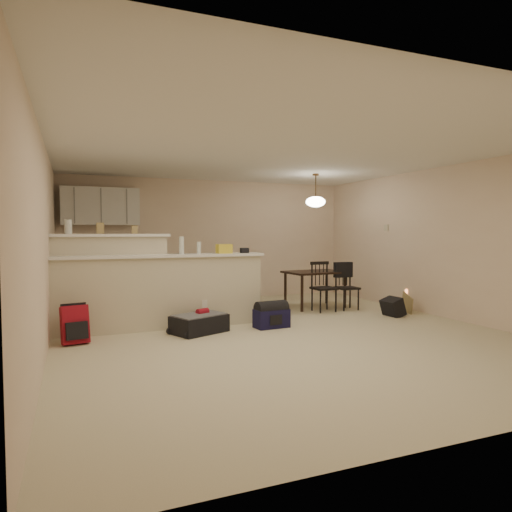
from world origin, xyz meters
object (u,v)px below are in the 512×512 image
dining_chair_far (347,287)px  suitcase (199,324)px  black_daypack (393,307)px  dining_table (315,276)px  pendant_lamp (316,201)px  red_backpack (75,325)px  navy_duffel (271,318)px  dining_chair_near (324,287)px

dining_chair_far → suitcase: 3.14m
suitcase → black_daypack: black_daypack is taller
dining_table → black_daypack: (0.77, -1.29, -0.45)m
dining_table → pendant_lamp: pendant_lamp is taller
pendant_lamp → red_backpack: bearing=-162.6°
suitcase → dining_table: bearing=3.5°
suitcase → navy_duffel: size_ratio=1.46×
dining_table → dining_chair_far: bearing=-50.3°
dining_chair_near → dining_chair_far: dining_chair_near is taller
dining_table → red_backpack: dining_table is taller
red_backpack → black_daypack: bearing=-9.9°
dining_chair_near → suitcase: bearing=-162.1°
pendant_lamp → suitcase: bearing=-153.3°
red_backpack → navy_duffel: (2.71, -0.04, -0.10)m
dining_table → pendant_lamp: 1.39m
dining_chair_far → pendant_lamp: bearing=136.4°
black_daypack → suitcase: bearing=87.6°
dining_chair_near → navy_duffel: bearing=-148.1°
dining_table → navy_duffel: (-1.50, -1.36, -0.46)m
pendant_lamp → suitcase: 3.44m
dining_chair_near → red_backpack: 4.24m
pendant_lamp → dining_chair_far: pendant_lamp is taller
dining_table → suitcase: (-2.58, -1.30, -0.48)m
pendant_lamp → dining_chair_far: bearing=-45.6°
dining_chair_far → navy_duffel: dining_chair_far is taller
dining_chair_near → dining_chair_far: size_ratio=1.05×
navy_duffel → black_daypack: 2.27m
red_backpack → black_daypack: 4.98m
red_backpack → navy_duffel: size_ratio=0.96×
dining_chair_near → dining_chair_far: (0.50, 0.01, -0.02)m
dining_table → dining_chair_far: (0.43, -0.43, -0.18)m
navy_duffel → red_backpack: bearing=174.4°
dining_chair_far → dining_chair_near: bearing=-176.5°
dining_chair_far → suitcase: bearing=-162.0°
dining_chair_far → dining_table: bearing=136.4°
dining_table → red_backpack: size_ratio=2.40×
pendant_lamp → dining_chair_far: 1.68m
suitcase → red_backpack: red_backpack is taller
suitcase → black_daypack: size_ratio=2.16×
red_backpack → navy_duffel: 2.71m
black_daypack → red_backpack: bearing=87.8°
navy_duffel → black_daypack: bearing=-2.9°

